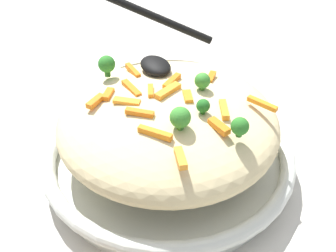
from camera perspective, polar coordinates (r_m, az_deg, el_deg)
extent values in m
plane|color=beige|center=(0.65, 0.00, -5.77)|extent=(2.40, 2.40, 0.00)
cylinder|color=silver|center=(0.65, 0.00, -4.93)|extent=(0.34, 0.34, 0.03)
torus|color=silver|center=(0.63, 0.00, -3.35)|extent=(0.37, 0.37, 0.02)
torus|color=black|center=(0.63, 0.00, -3.05)|extent=(0.36, 0.36, 0.00)
ellipsoid|color=beige|center=(0.60, 0.00, 0.51)|extent=(0.31, 0.31, 0.10)
cube|color=orange|center=(0.57, -9.60, 3.27)|extent=(0.02, 0.03, 0.01)
cube|color=orange|center=(0.57, 0.15, 4.76)|extent=(0.02, 0.04, 0.01)
cube|color=orange|center=(0.56, 2.63, 3.92)|extent=(0.03, 0.02, 0.01)
cube|color=orange|center=(0.57, -2.32, 4.62)|extent=(0.03, 0.02, 0.01)
cube|color=orange|center=(0.53, -3.79, 1.78)|extent=(0.03, 0.03, 0.01)
cube|color=orange|center=(0.52, 6.77, -0.03)|extent=(0.03, 0.01, 0.01)
cube|color=orange|center=(0.61, 5.75, 6.50)|extent=(0.02, 0.03, 0.01)
cube|color=orange|center=(0.59, 0.51, 5.93)|extent=(0.03, 0.04, 0.01)
cube|color=orange|center=(0.58, -4.88, 5.01)|extent=(0.04, 0.01, 0.01)
cube|color=orange|center=(0.47, 1.68, -4.28)|extent=(0.03, 0.02, 0.01)
cube|color=orange|center=(0.63, -4.68, 7.30)|extent=(0.04, 0.01, 0.01)
cube|color=orange|center=(0.56, -5.50, 3.27)|extent=(0.03, 0.03, 0.01)
cube|color=orange|center=(0.51, -1.73, -0.94)|extent=(0.04, 0.03, 0.01)
cube|color=orange|center=(0.55, 7.44, 2.18)|extent=(0.04, 0.02, 0.01)
cube|color=orange|center=(0.58, -7.95, 4.21)|extent=(0.02, 0.02, 0.01)
cube|color=orange|center=(0.57, 12.39, 2.92)|extent=(0.04, 0.02, 0.01)
cylinder|color=#377928|center=(0.51, 1.61, -0.01)|extent=(0.01, 0.01, 0.01)
sphere|color=#3D8E33|center=(0.51, 1.64, 1.16)|extent=(0.03, 0.03, 0.03)
cylinder|color=#377928|center=(0.58, 4.53, 5.03)|extent=(0.01, 0.01, 0.01)
sphere|color=#3D8E33|center=(0.57, 4.59, 6.03)|extent=(0.02, 0.02, 0.02)
cylinder|color=#205B1C|center=(0.54, 4.63, 1.88)|extent=(0.01, 0.01, 0.01)
sphere|color=#236B23|center=(0.53, 4.68, 2.70)|extent=(0.02, 0.02, 0.02)
cylinder|color=#296820|center=(0.62, -8.03, 7.03)|extent=(0.01, 0.01, 0.01)
sphere|color=#2D7A28|center=(0.62, -8.14, 8.14)|extent=(0.02, 0.02, 0.02)
cylinder|color=#296820|center=(0.51, 9.39, -1.00)|extent=(0.01, 0.01, 0.01)
sphere|color=#2D7A28|center=(0.51, 9.52, -0.03)|extent=(0.02, 0.02, 0.02)
ellipsoid|color=black|center=(0.62, -1.67, 7.99)|extent=(0.06, 0.04, 0.02)
cylinder|color=black|center=(0.68, -1.26, 14.07)|extent=(0.10, 0.15, 0.08)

